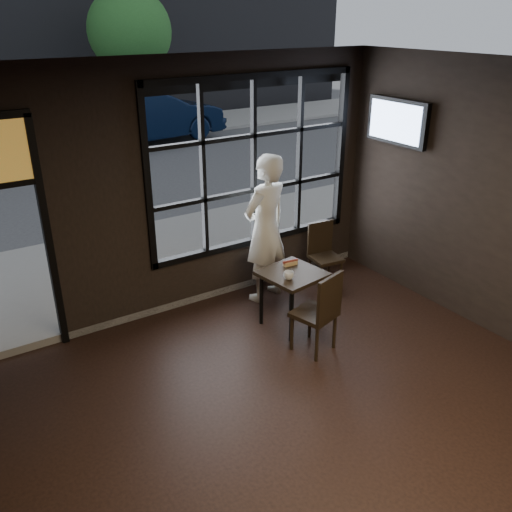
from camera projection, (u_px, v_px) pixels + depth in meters
floor at (357, 481)px, 4.59m from camera, size 6.00×7.00×0.02m
ceiling at (398, 86)px, 3.26m from camera, size 6.00×7.00×0.02m
window_frame at (254, 163)px, 7.12m from camera, size 3.06×0.12×2.28m
cafe_table at (291, 299)px, 6.72m from camera, size 0.78×0.78×0.74m
chair_near at (314, 311)px, 6.17m from camera, size 0.54×0.54×1.01m
chair_window at (326, 256)px, 7.67m from camera, size 0.45×0.45×0.92m
man at (265, 229)px, 7.13m from camera, size 0.83×0.65×2.01m
hotdog at (290, 263)px, 6.74m from camera, size 0.21×0.10×0.06m
cup at (289, 275)px, 6.38m from camera, size 0.15×0.15×0.10m
tv at (397, 122)px, 7.14m from camera, size 0.12×1.02×0.59m
navy_car at (148, 116)px, 15.75m from camera, size 4.70×2.15×1.50m
tree_right at (130, 31)px, 16.55m from camera, size 2.55×2.55×4.36m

